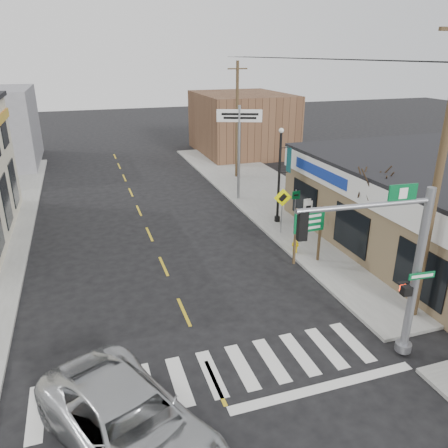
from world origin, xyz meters
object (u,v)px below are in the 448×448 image
object	(u,v)px
traffic_signal_pole	(401,260)
guide_sign	(309,227)
fire_hydrant	(295,245)
utility_pole_near	(439,175)
lamp_post	(280,169)
suv	(130,426)
dance_center_sign	(239,128)
utility_pole_far	(237,120)
bare_tree	(376,175)

from	to	relation	value
traffic_signal_pole	guide_sign	xyz separation A→B (m)	(0.77, 6.74, -1.65)
fire_hydrant	guide_sign	bearing A→B (deg)	-90.00
traffic_signal_pole	utility_pole_near	bearing A→B (deg)	38.15
guide_sign	utility_pole_near	bearing A→B (deg)	-73.78
traffic_signal_pole	lamp_post	bearing A→B (deg)	85.95
suv	utility_pole_near	world-z (taller)	utility_pole_near
lamp_post	utility_pole_near	bearing A→B (deg)	-92.65
guide_sign	dance_center_sign	size ratio (longest dim) A/B	0.45
utility_pole_near	traffic_signal_pole	bearing A→B (deg)	-143.91
guide_sign	utility_pole_near	size ratio (longest dim) A/B	0.26
fire_hydrant	utility_pole_far	bearing A→B (deg)	81.66
utility_pole_near	guide_sign	bearing A→B (deg)	111.17
dance_center_sign	utility_pole_far	world-z (taller)	utility_pole_far
guide_sign	utility_pole_far	world-z (taller)	utility_pole_far
utility_pole_near	utility_pole_far	bearing A→B (deg)	91.42
dance_center_sign	suv	bearing A→B (deg)	-96.48
traffic_signal_pole	bare_tree	xyz separation A→B (m)	(3.45, 6.03, 0.72)
guide_sign	lamp_post	distance (m)	5.48
suv	dance_center_sign	distance (m)	20.34
utility_pole_far	guide_sign	bearing A→B (deg)	-96.63
fire_hydrant	bare_tree	distance (m)	4.94
dance_center_sign	traffic_signal_pole	bearing A→B (deg)	-72.54
guide_sign	utility_pole_near	xyz separation A→B (m)	(1.73, -5.07, 3.56)
suv	utility_pole_far	xyz separation A→B (m)	(11.01, 22.91, 3.67)
fire_hydrant	utility_pole_near	world-z (taller)	utility_pole_near
lamp_post	utility_pole_near	world-z (taller)	utility_pole_near
lamp_post	dance_center_sign	xyz separation A→B (m)	(-0.70, 4.72, 1.51)
fire_hydrant	dance_center_sign	bearing A→B (deg)	88.02
bare_tree	utility_pole_far	xyz separation A→B (m)	(-0.62, 15.87, 0.25)
guide_sign	bare_tree	xyz separation A→B (m)	(2.68, -0.71, 2.37)
bare_tree	utility_pole_far	distance (m)	15.88
traffic_signal_pole	bare_tree	size ratio (longest dim) A/B	1.09
traffic_signal_pole	utility_pole_far	distance (m)	22.10
traffic_signal_pole	fire_hydrant	size ratio (longest dim) A/B	7.78
suv	lamp_post	bearing A→B (deg)	28.68
lamp_post	bare_tree	world-z (taller)	lamp_post
lamp_post	utility_pole_far	distance (m)	10.08
suv	dance_center_sign	size ratio (longest dim) A/B	0.98
fire_hydrant	lamp_post	size ratio (longest dim) A/B	0.14
guide_sign	utility_pole_far	xyz separation A→B (m)	(2.06, 15.16, 2.62)
bare_tree	suv	bearing A→B (deg)	-148.83
utility_pole_near	utility_pole_far	size ratio (longest dim) A/B	1.22
fire_hydrant	dance_center_sign	world-z (taller)	dance_center_sign
traffic_signal_pole	suv	bearing A→B (deg)	-168.56
utility_pole_near	bare_tree	bearing A→B (deg)	80.03
fire_hydrant	utility_pole_far	size ratio (longest dim) A/B	0.09
lamp_post	bare_tree	bearing A→B (deg)	-80.89
traffic_signal_pole	dance_center_sign	xyz separation A→B (m)	(1.08, 16.67, 1.20)
suv	guide_sign	xyz separation A→B (m)	(8.95, 7.74, 1.05)
lamp_post	utility_pole_near	distance (m)	10.55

